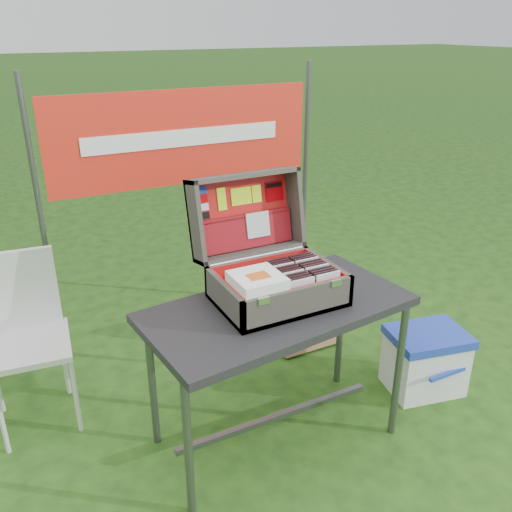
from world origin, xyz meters
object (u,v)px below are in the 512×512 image
suitcase (272,244)px  cooler (425,360)px  cardboard_box (308,315)px  table (277,374)px  chair (27,348)px

suitcase → cooler: suitcase is taller
cooler → cardboard_box: 0.76m
cooler → cardboard_box: (-0.34, 0.67, 0.04)m
suitcase → table: bearing=-100.3°
suitcase → chair: (-1.05, 0.57, -0.56)m
chair → cardboard_box: chair is taller
table → suitcase: bearing=73.4°
chair → suitcase: bearing=-22.8°
suitcase → chair: suitcase is taller
table → chair: (-1.04, 0.67, 0.07)m
table → suitcase: 0.64m
cardboard_box → suitcase: bearing=-136.8°
suitcase → cardboard_box: (0.57, 0.55, -0.79)m
suitcase → cooler: size_ratio=1.34×
chair → cardboard_box: bearing=4.9°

